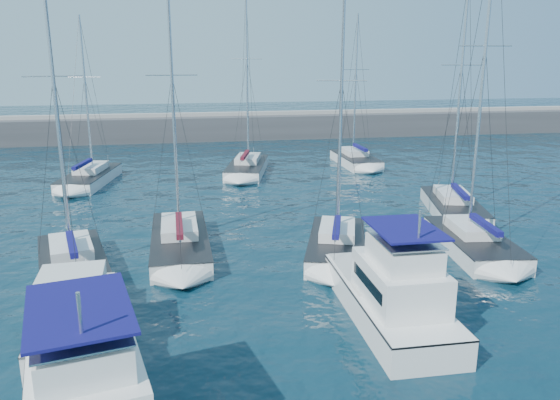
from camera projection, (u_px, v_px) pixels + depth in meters
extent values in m
plane|color=black|center=(335.00, 315.00, 22.85)|extent=(220.00, 220.00, 0.00)
cube|color=#424244|center=(226.00, 131.00, 72.05)|extent=(160.00, 6.00, 4.00)
cube|color=gray|center=(226.00, 114.00, 71.49)|extent=(160.00, 1.20, 0.50)
cube|color=silver|center=(78.00, 327.00, 20.95)|extent=(3.03, 6.75, 1.60)
cube|color=#262628|center=(76.00, 309.00, 20.76)|extent=(3.08, 6.75, 0.08)
cube|color=silver|center=(71.00, 298.00, 19.78)|extent=(2.45, 3.18, 1.60)
cube|color=black|center=(71.00, 296.00, 19.76)|extent=(2.46, 2.57, 0.45)
cube|color=#110F58|center=(66.00, 304.00, 18.56)|extent=(2.26, 2.12, 0.07)
cube|color=#262628|center=(86.00, 384.00, 16.03)|extent=(5.53, 11.06, 0.08)
cube|color=white|center=(86.00, 382.00, 14.66)|extent=(3.79, 5.39, 1.60)
cube|color=black|center=(86.00, 379.00, 14.64)|extent=(3.64, 4.44, 0.45)
cube|color=white|center=(82.00, 343.00, 14.16)|extent=(2.93, 3.83, 0.90)
cube|color=#110F58|center=(79.00, 308.00, 13.91)|extent=(3.31, 4.37, 0.08)
cube|color=white|center=(388.00, 308.00, 22.59)|extent=(3.19, 8.95, 1.60)
cube|color=#262628|center=(388.00, 291.00, 22.39)|extent=(3.25, 8.95, 0.08)
cube|color=white|center=(400.00, 282.00, 21.14)|extent=(2.66, 4.16, 1.60)
cube|color=black|center=(400.00, 280.00, 21.12)|extent=(2.70, 3.34, 0.45)
cube|color=white|center=(403.00, 254.00, 20.63)|extent=(2.13, 2.92, 0.90)
cube|color=#110F58|center=(405.00, 228.00, 20.38)|extent=(2.39, 3.33, 0.08)
cube|color=white|center=(73.00, 268.00, 27.15)|extent=(4.75, 8.34, 1.30)
cube|color=#262628|center=(72.00, 256.00, 26.99)|extent=(4.81, 8.35, 0.06)
cube|color=white|center=(71.00, 246.00, 27.34)|extent=(2.70, 3.80, 0.55)
cylinder|color=silver|center=(56.00, 105.00, 25.83)|extent=(0.18, 0.18, 13.56)
cylinder|color=silver|center=(72.00, 246.00, 25.73)|extent=(1.03, 3.85, 0.12)
cube|color=#110F58|center=(72.00, 244.00, 25.60)|extent=(1.16, 3.52, 0.28)
cube|color=silver|center=(180.00, 246.00, 30.29)|extent=(3.11, 9.21, 1.30)
cube|color=#262628|center=(180.00, 235.00, 30.13)|extent=(3.17, 9.21, 0.06)
cube|color=silver|center=(179.00, 226.00, 30.59)|extent=(2.00, 4.04, 0.55)
cylinder|color=silver|center=(173.00, 101.00, 29.15)|extent=(0.18, 0.18, 13.47)
cylinder|color=silver|center=(179.00, 227.00, 28.60)|extent=(0.17, 4.59, 0.12)
cube|color=#55111D|center=(179.00, 225.00, 28.47)|extent=(0.40, 4.13, 0.28)
cube|color=white|center=(337.00, 249.00, 29.80)|extent=(5.17, 8.25, 1.30)
cube|color=#262628|center=(337.00, 238.00, 29.64)|extent=(5.22, 8.27, 0.06)
cube|color=white|center=(337.00, 230.00, 30.02)|extent=(2.85, 3.80, 0.55)
cylinder|color=silver|center=(341.00, 106.00, 28.59)|extent=(0.18, 0.18, 13.03)
cylinder|color=silver|center=(337.00, 229.00, 28.31)|extent=(1.32, 3.71, 0.12)
cube|color=#110F58|center=(337.00, 227.00, 28.18)|extent=(1.42, 3.41, 0.28)
cube|color=silver|center=(473.00, 246.00, 30.18)|extent=(4.00, 7.99, 1.30)
cube|color=#262628|center=(474.00, 236.00, 30.02)|extent=(4.07, 8.00, 0.06)
cube|color=silver|center=(471.00, 227.00, 30.40)|extent=(2.41, 3.58, 0.55)
cylinder|color=silver|center=(483.00, 77.00, 28.60)|extent=(0.18, 0.18, 15.94)
cylinder|color=silver|center=(485.00, 227.00, 28.68)|extent=(0.58, 3.82, 0.12)
cube|color=#110F58|center=(486.00, 225.00, 28.55)|extent=(0.76, 3.47, 0.28)
cube|color=white|center=(453.00, 210.00, 37.36)|extent=(5.08, 8.97, 1.30)
cube|color=#262628|center=(454.00, 201.00, 37.20)|extent=(5.13, 8.99, 0.06)
cube|color=white|center=(453.00, 195.00, 37.63)|extent=(2.84, 4.09, 0.55)
cylinder|color=silver|center=(460.00, 87.00, 36.08)|extent=(0.18, 0.18, 14.17)
cylinder|color=silver|center=(460.00, 193.00, 35.75)|extent=(1.20, 4.13, 0.12)
cube|color=#110F58|center=(460.00, 191.00, 35.61)|extent=(1.32, 3.78, 0.28)
cube|color=white|center=(90.00, 180.00, 46.45)|extent=(4.54, 9.21, 1.30)
cube|color=#262628|center=(89.00, 173.00, 46.29)|extent=(4.59, 9.22, 0.06)
cube|color=white|center=(91.00, 168.00, 46.74)|extent=(2.61, 4.14, 0.55)
cylinder|color=silver|center=(86.00, 92.00, 45.44)|extent=(0.18, 0.18, 12.31)
cylinder|color=silver|center=(83.00, 166.00, 44.79)|extent=(0.91, 4.35, 0.12)
cube|color=#110F58|center=(82.00, 164.00, 44.66)|extent=(1.06, 3.96, 0.28)
cube|color=silver|center=(247.00, 170.00, 50.64)|extent=(5.21, 9.51, 1.30)
cube|color=#262628|center=(247.00, 163.00, 50.48)|extent=(5.27, 9.53, 0.06)
cube|color=silver|center=(248.00, 159.00, 50.95)|extent=(2.92, 4.32, 0.55)
cylinder|color=silver|center=(247.00, 76.00, 49.35)|extent=(0.18, 0.18, 14.73)
cylinder|color=silver|center=(245.00, 156.00, 48.96)|extent=(1.22, 4.41, 0.12)
cube|color=#55111D|center=(245.00, 155.00, 48.82)|extent=(1.33, 4.03, 0.28)
cube|color=white|center=(355.00, 162.00, 54.48)|extent=(3.01, 8.00, 1.30)
cube|color=#262628|center=(356.00, 156.00, 54.32)|extent=(3.07, 8.00, 0.06)
cube|color=white|center=(354.00, 152.00, 54.72)|extent=(1.95, 3.50, 0.55)
cylinder|color=silver|center=(356.00, 83.00, 53.30)|extent=(0.18, 0.18, 13.03)
cylinder|color=silver|center=(360.00, 149.00, 52.96)|extent=(0.13, 4.00, 0.12)
cube|color=#110F58|center=(360.00, 148.00, 52.83)|extent=(0.35, 3.60, 0.28)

